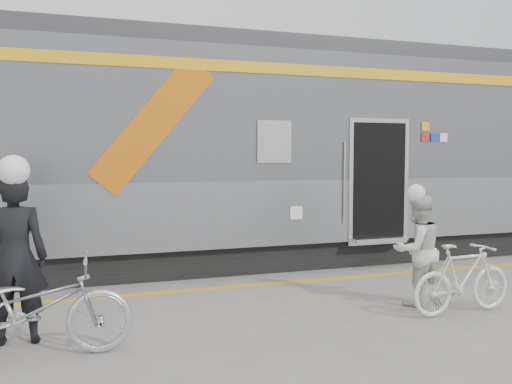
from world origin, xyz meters
name	(u,v)px	position (x,y,z in m)	size (l,w,h in m)	color
ground	(338,324)	(0.00, 0.00, 0.00)	(90.00, 90.00, 0.00)	slate
train	(237,154)	(-0.01, 4.19, 2.05)	(24.00, 3.17, 4.10)	black
safety_strip	(275,283)	(0.00, 2.15, 0.00)	(24.00, 0.12, 0.01)	gold
man	(15,258)	(-3.61, 0.52, 0.93)	(0.68, 0.44, 1.86)	black
bicycle_left	(32,309)	(-3.41, -0.03, 0.51)	(0.68, 1.94, 1.02)	#B7B9C0
woman	(417,250)	(1.40, 0.42, 0.75)	(0.73, 0.57, 1.50)	silver
bicycle_right	(463,279)	(1.70, -0.13, 0.46)	(0.43, 1.52, 0.91)	silver
helmet_man	(11,157)	(-3.61, 0.52, 2.02)	(0.32, 0.32, 0.32)	white
helmet_woman	(419,185)	(1.40, 0.42, 1.62)	(0.24, 0.24, 0.24)	white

